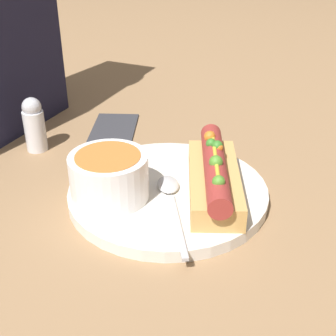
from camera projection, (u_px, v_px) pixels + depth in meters
ground_plane at (168, 197)px, 0.62m from camera, size 4.00×4.00×0.00m
dinner_plate at (168, 192)px, 0.61m from camera, size 0.26×0.26×0.02m
hot_dog at (214, 176)px, 0.59m from camera, size 0.19×0.12×0.06m
soup_bowl at (109, 175)px, 0.57m from camera, size 0.10×0.10×0.06m
spoon at (171, 195)px, 0.59m from camera, size 0.15×0.10×0.01m
napkin at (113, 129)px, 0.80m from camera, size 0.15×0.12×0.01m
salt_shaker at (34, 124)px, 0.72m from camera, size 0.03×0.03×0.09m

